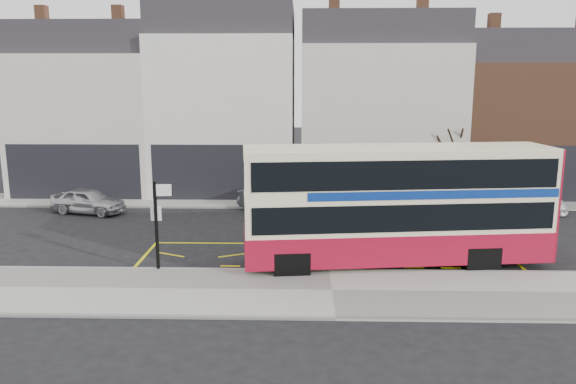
{
  "coord_description": "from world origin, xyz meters",
  "views": [
    {
      "loc": [
        -0.96,
        -19.07,
        6.69
      ],
      "look_at": [
        -1.5,
        2.0,
        2.43
      ],
      "focal_mm": 35.0,
      "sensor_mm": 36.0,
      "label": 1
    }
  ],
  "objects_px": {
    "double_decker_bus": "(397,204)",
    "street_tree_right": "(447,137)",
    "car_white": "(522,200)",
    "bus_stop_post": "(158,217)",
    "car_silver": "(88,201)",
    "car_grey": "(284,196)"
  },
  "relations": [
    {
      "from": "bus_stop_post",
      "to": "car_white",
      "type": "bearing_deg",
      "value": 24.95
    },
    {
      "from": "car_grey",
      "to": "bus_stop_post",
      "type": "bearing_deg",
      "value": 173.94
    },
    {
      "from": "car_grey",
      "to": "car_white",
      "type": "bearing_deg",
      "value": -72.73
    },
    {
      "from": "bus_stop_post",
      "to": "car_silver",
      "type": "height_order",
      "value": "bus_stop_post"
    },
    {
      "from": "double_decker_bus",
      "to": "car_grey",
      "type": "relative_size",
      "value": 2.43
    },
    {
      "from": "double_decker_bus",
      "to": "street_tree_right",
      "type": "height_order",
      "value": "street_tree_right"
    },
    {
      "from": "double_decker_bus",
      "to": "bus_stop_post",
      "type": "height_order",
      "value": "double_decker_bus"
    },
    {
      "from": "bus_stop_post",
      "to": "car_grey",
      "type": "height_order",
      "value": "bus_stop_post"
    },
    {
      "from": "street_tree_right",
      "to": "double_decker_bus",
      "type": "bearing_deg",
      "value": -112.38
    },
    {
      "from": "bus_stop_post",
      "to": "car_grey",
      "type": "xyz_separation_m",
      "value": [
        4.04,
        9.53,
        -1.26
      ]
    },
    {
      "from": "bus_stop_post",
      "to": "car_white",
      "type": "distance_m",
      "value": 18.92
    },
    {
      "from": "car_white",
      "to": "street_tree_right",
      "type": "bearing_deg",
      "value": 74.82
    },
    {
      "from": "bus_stop_post",
      "to": "street_tree_right",
      "type": "height_order",
      "value": "street_tree_right"
    },
    {
      "from": "double_decker_bus",
      "to": "street_tree_right",
      "type": "distance_m",
      "value": 11.72
    },
    {
      "from": "car_silver",
      "to": "car_grey",
      "type": "bearing_deg",
      "value": -70.17
    },
    {
      "from": "double_decker_bus",
      "to": "car_grey",
      "type": "distance_m",
      "value": 9.7
    },
    {
      "from": "car_white",
      "to": "car_grey",
      "type": "bearing_deg",
      "value": 107.43
    },
    {
      "from": "car_white",
      "to": "street_tree_right",
      "type": "xyz_separation_m",
      "value": [
        -3.43,
        2.16,
        2.97
      ]
    },
    {
      "from": "double_decker_bus",
      "to": "car_grey",
      "type": "height_order",
      "value": "double_decker_bus"
    },
    {
      "from": "double_decker_bus",
      "to": "street_tree_right",
      "type": "xyz_separation_m",
      "value": [
        4.43,
        10.77,
        1.31
      ]
    },
    {
      "from": "double_decker_bus",
      "to": "car_grey",
      "type": "xyz_separation_m",
      "value": [
        -4.35,
        8.53,
        -1.53
      ]
    },
    {
      "from": "bus_stop_post",
      "to": "street_tree_right",
      "type": "xyz_separation_m",
      "value": [
        12.82,
        11.77,
        1.58
      ]
    }
  ]
}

